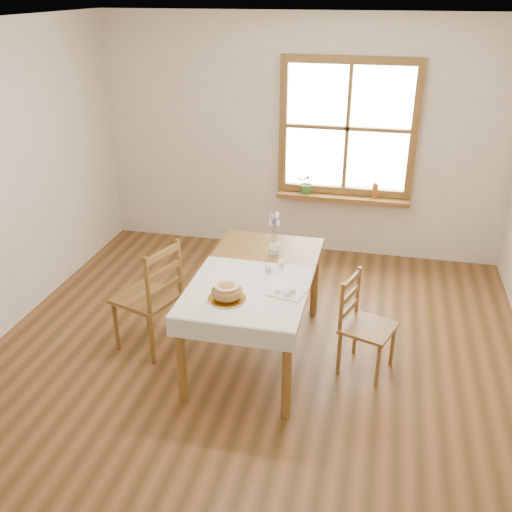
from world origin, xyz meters
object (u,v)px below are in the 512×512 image
at_px(chair_right, 368,326).
at_px(bread_plate, 227,299).
at_px(flower_vase, 274,249).
at_px(chair_left, 147,296).
at_px(dining_table, 256,282).

relative_size(chair_right, bread_plate, 3.03).
distance_m(bread_plate, flower_vase, 0.87).
xyz_separation_m(chair_left, flower_vase, (0.98, 0.49, 0.31)).
distance_m(chair_left, chair_right, 1.83).
height_order(chair_left, bread_plate, chair_left).
distance_m(dining_table, chair_left, 0.93).
height_order(dining_table, chair_right, chair_right).
distance_m(chair_right, bread_plate, 1.17).
bearing_deg(bread_plate, chair_left, 155.48).
bearing_deg(dining_table, flower_vase, 78.82).
height_order(chair_right, bread_plate, chair_right).
bearing_deg(chair_left, chair_right, 110.49).
relative_size(dining_table, chair_right, 1.97).
distance_m(dining_table, flower_vase, 0.40).
bearing_deg(dining_table, chair_left, -172.93).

